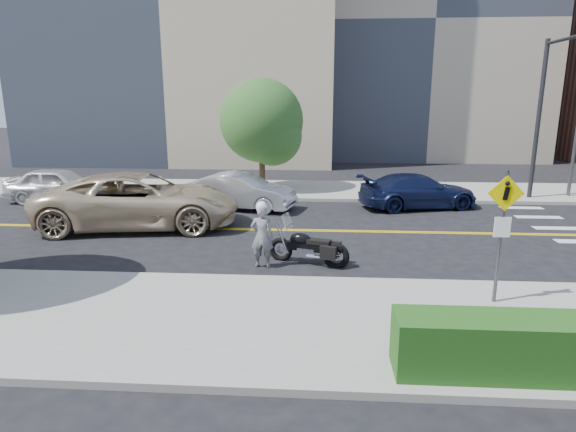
% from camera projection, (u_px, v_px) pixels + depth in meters
% --- Properties ---
extents(ground_plane, '(120.00, 120.00, 0.00)m').
position_uv_depth(ground_plane, '(313.00, 231.00, 17.31)').
color(ground_plane, black).
rests_on(ground_plane, ground).
extents(sidewalk_near, '(60.00, 5.00, 0.15)m').
position_uv_depth(sidewalk_near, '(307.00, 323.00, 10.02)').
color(sidewalk_near, '#9E9B91').
rests_on(sidewalk_near, ground_plane).
extents(sidewalk_far, '(60.00, 5.00, 0.15)m').
position_uv_depth(sidewalk_far, '(315.00, 190.00, 24.56)').
color(sidewalk_far, '#9E9B91').
rests_on(sidewalk_far, ground_plane).
extents(building_mid, '(18.00, 14.00, 20.00)m').
position_uv_depth(building_mid, '(416.00, 32.00, 39.62)').
color(building_mid, '#A39984').
rests_on(building_mid, ground_plane).
extents(traffic_light, '(0.28, 4.50, 7.00)m').
position_uv_depth(traffic_light, '(551.00, 97.00, 20.48)').
color(traffic_light, black).
rests_on(traffic_light, sidewalk_far).
extents(pedestrian_sign, '(0.78, 0.08, 3.00)m').
position_uv_depth(pedestrian_sign, '(502.00, 224.00, 10.45)').
color(pedestrian_sign, '#4C4C51').
rests_on(pedestrian_sign, sidewalk_near).
extents(motorcyclist, '(0.68, 0.47, 1.89)m').
position_uv_depth(motorcyclist, '(262.00, 235.00, 13.35)').
color(motorcyclist, '#99999D').
rests_on(motorcyclist, ground).
extents(motorcycle, '(2.43, 1.37, 1.42)m').
position_uv_depth(motorcycle, '(309.00, 240.00, 13.68)').
color(motorcycle, black).
rests_on(motorcycle, ground).
extents(suv, '(7.59, 4.31, 2.00)m').
position_uv_depth(suv, '(140.00, 200.00, 17.59)').
color(suv, beige).
rests_on(suv, ground).
extents(parked_car_white, '(4.65, 1.91, 1.58)m').
position_uv_depth(parked_car_white, '(59.00, 185.00, 21.94)').
color(parked_car_white, silver).
rests_on(parked_car_white, ground).
extents(parked_car_silver, '(4.91, 2.67, 1.53)m').
position_uv_depth(parked_car_silver, '(241.00, 191.00, 20.55)').
color(parked_car_silver, silver).
rests_on(parked_car_silver, ground).
extents(parked_car_blue, '(5.45, 3.26, 1.48)m').
position_uv_depth(parked_car_blue, '(418.00, 191.00, 20.75)').
color(parked_car_blue, '#161F44').
rests_on(parked_car_blue, ground).
extents(tree_far_a, '(4.12, 4.12, 5.62)m').
position_uv_depth(tree_far_a, '(262.00, 121.00, 23.69)').
color(tree_far_a, '#382619').
rests_on(tree_far_a, ground).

